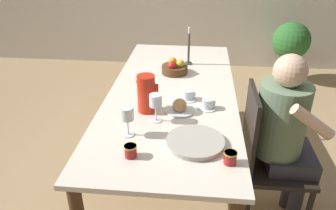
{
  "coord_description": "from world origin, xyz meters",
  "views": [
    {
      "loc": [
        0.18,
        -2.11,
        1.76
      ],
      "look_at": [
        0.0,
        -0.31,
        0.79
      ],
      "focal_mm": 35.0,
      "sensor_mm": 36.0,
      "label": 1
    }
  ],
  "objects_px": {
    "wine_glass_water": "(156,102)",
    "teacup_near_person": "(207,104)",
    "jam_jar_red": "(130,150)",
    "person_seated": "(285,130)",
    "red_pitcher": "(146,93)",
    "chair_person_side": "(265,157)",
    "bread_plate": "(180,107)",
    "candlestick_tall": "(189,50)",
    "teacup_across": "(188,96)",
    "serving_tray": "(195,142)",
    "potted_plant": "(290,45)",
    "wine_glass_juice": "(127,115)",
    "fruit_bowl": "(175,68)",
    "jam_jar_amber": "(230,157)"
  },
  "relations": [
    {
      "from": "wine_glass_water",
      "to": "fruit_bowl",
      "type": "bearing_deg",
      "value": 86.03
    },
    {
      "from": "teacup_near_person",
      "to": "jam_jar_red",
      "type": "height_order",
      "value": "teacup_near_person"
    },
    {
      "from": "person_seated",
      "to": "candlestick_tall",
      "type": "bearing_deg",
      "value": -145.31
    },
    {
      "from": "teacup_near_person",
      "to": "jam_jar_amber",
      "type": "xyz_separation_m",
      "value": [
        0.11,
        -0.56,
        0.01
      ]
    },
    {
      "from": "chair_person_side",
      "to": "wine_glass_juice",
      "type": "height_order",
      "value": "chair_person_side"
    },
    {
      "from": "teacup_near_person",
      "to": "potted_plant",
      "type": "distance_m",
      "value": 2.52
    },
    {
      "from": "person_seated",
      "to": "fruit_bowl",
      "type": "height_order",
      "value": "person_seated"
    },
    {
      "from": "chair_person_side",
      "to": "potted_plant",
      "type": "relative_size",
      "value": 1.23
    },
    {
      "from": "wine_glass_water",
      "to": "jam_jar_red",
      "type": "bearing_deg",
      "value": -102.7
    },
    {
      "from": "candlestick_tall",
      "to": "jam_jar_red",
      "type": "bearing_deg",
      "value": -100.0
    },
    {
      "from": "chair_person_side",
      "to": "wine_glass_juice",
      "type": "distance_m",
      "value": 0.93
    },
    {
      "from": "red_pitcher",
      "to": "fruit_bowl",
      "type": "xyz_separation_m",
      "value": [
        0.13,
        0.64,
        -0.08
      ]
    },
    {
      "from": "wine_glass_water",
      "to": "wine_glass_juice",
      "type": "relative_size",
      "value": 1.0
    },
    {
      "from": "wine_glass_juice",
      "to": "jam_jar_red",
      "type": "height_order",
      "value": "wine_glass_juice"
    },
    {
      "from": "fruit_bowl",
      "to": "chair_person_side",
      "type": "bearing_deg",
      "value": -48.34
    },
    {
      "from": "jam_jar_amber",
      "to": "teacup_near_person",
      "type": "bearing_deg",
      "value": 100.83
    },
    {
      "from": "chair_person_side",
      "to": "serving_tray",
      "type": "height_order",
      "value": "chair_person_side"
    },
    {
      "from": "chair_person_side",
      "to": "bread_plate",
      "type": "height_order",
      "value": "chair_person_side"
    },
    {
      "from": "fruit_bowl",
      "to": "potted_plant",
      "type": "relative_size",
      "value": 0.27
    },
    {
      "from": "chair_person_side",
      "to": "bread_plate",
      "type": "bearing_deg",
      "value": -99.56
    },
    {
      "from": "teacup_near_person",
      "to": "jam_jar_red",
      "type": "distance_m",
      "value": 0.68
    },
    {
      "from": "teacup_across",
      "to": "serving_tray",
      "type": "xyz_separation_m",
      "value": [
        0.06,
        -0.53,
        -0.01
      ]
    },
    {
      "from": "fruit_bowl",
      "to": "person_seated",
      "type": "bearing_deg",
      "value": -43.67
    },
    {
      "from": "red_pitcher",
      "to": "jam_jar_amber",
      "type": "distance_m",
      "value": 0.7
    },
    {
      "from": "teacup_near_person",
      "to": "candlestick_tall",
      "type": "xyz_separation_m",
      "value": [
        -0.16,
        0.78,
        0.1
      ]
    },
    {
      "from": "chair_person_side",
      "to": "wine_glass_juice",
      "type": "bearing_deg",
      "value": -75.98
    },
    {
      "from": "chair_person_side",
      "to": "bread_plate",
      "type": "relative_size",
      "value": 4.92
    },
    {
      "from": "bread_plate",
      "to": "jam_jar_amber",
      "type": "relative_size",
      "value": 2.88
    },
    {
      "from": "bread_plate",
      "to": "red_pitcher",
      "type": "bearing_deg",
      "value": -175.81
    },
    {
      "from": "candlestick_tall",
      "to": "teacup_across",
      "type": "bearing_deg",
      "value": -87.65
    },
    {
      "from": "jam_jar_amber",
      "to": "candlestick_tall",
      "type": "relative_size",
      "value": 0.21
    },
    {
      "from": "teacup_near_person",
      "to": "fruit_bowl",
      "type": "distance_m",
      "value": 0.62
    },
    {
      "from": "wine_glass_juice",
      "to": "candlestick_tall",
      "type": "xyz_separation_m",
      "value": [
        0.29,
        1.14,
        -0.0
      ]
    },
    {
      "from": "person_seated",
      "to": "red_pitcher",
      "type": "bearing_deg",
      "value": -93.93
    },
    {
      "from": "chair_person_side",
      "to": "jam_jar_amber",
      "type": "xyz_separation_m",
      "value": [
        -0.27,
        -0.41,
        0.29
      ]
    },
    {
      "from": "teacup_across",
      "to": "potted_plant",
      "type": "relative_size",
      "value": 0.16
    },
    {
      "from": "person_seated",
      "to": "jam_jar_red",
      "type": "xyz_separation_m",
      "value": [
        -0.87,
        -0.42,
        0.09
      ]
    },
    {
      "from": "chair_person_side",
      "to": "teacup_across",
      "type": "height_order",
      "value": "chair_person_side"
    },
    {
      "from": "chair_person_side",
      "to": "red_pitcher",
      "type": "xyz_separation_m",
      "value": [
        -0.77,
        0.08,
        0.37
      ]
    },
    {
      "from": "person_seated",
      "to": "candlestick_tall",
      "type": "relative_size",
      "value": 3.65
    },
    {
      "from": "wine_glass_water",
      "to": "fruit_bowl",
      "type": "height_order",
      "value": "wine_glass_water"
    },
    {
      "from": "red_pitcher",
      "to": "fruit_bowl",
      "type": "height_order",
      "value": "red_pitcher"
    },
    {
      "from": "red_pitcher",
      "to": "serving_tray",
      "type": "height_order",
      "value": "red_pitcher"
    },
    {
      "from": "person_seated",
      "to": "bread_plate",
      "type": "xyz_separation_m",
      "value": [
        -0.65,
        0.07,
        0.08
      ]
    },
    {
      "from": "wine_glass_water",
      "to": "serving_tray",
      "type": "relative_size",
      "value": 0.56
    },
    {
      "from": "wine_glass_water",
      "to": "teacup_near_person",
      "type": "height_order",
      "value": "wine_glass_water"
    },
    {
      "from": "person_seated",
      "to": "jam_jar_amber",
      "type": "bearing_deg",
      "value": -40.67
    },
    {
      "from": "teacup_near_person",
      "to": "bread_plate",
      "type": "relative_size",
      "value": 0.64
    },
    {
      "from": "wine_glass_juice",
      "to": "fruit_bowl",
      "type": "height_order",
      "value": "wine_glass_juice"
    },
    {
      "from": "red_pitcher",
      "to": "teacup_near_person",
      "type": "height_order",
      "value": "red_pitcher"
    }
  ]
}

